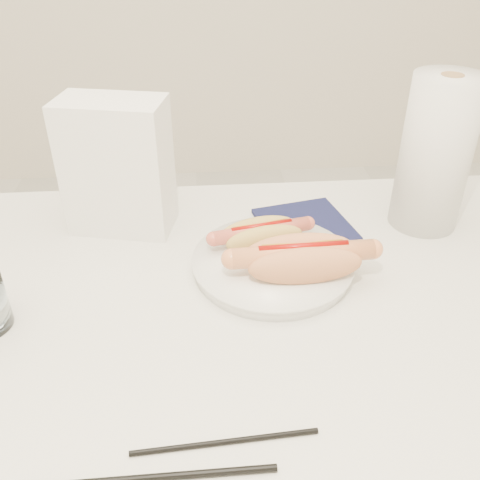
{
  "coord_description": "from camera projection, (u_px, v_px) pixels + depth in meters",
  "views": [
    {
      "loc": [
        0.03,
        -0.51,
        1.22
      ],
      "look_at": [
        0.08,
        0.1,
        0.82
      ],
      "focal_mm": 39.68,
      "sensor_mm": 36.0,
      "label": 1
    }
  ],
  "objects": [
    {
      "name": "table",
      "position": [
        188.0,
        362.0,
        0.72
      ],
      "size": [
        1.2,
        0.8,
        0.75
      ],
      "color": "silver",
      "rests_on": "ground"
    },
    {
      "name": "plate",
      "position": [
        273.0,
        265.0,
        0.79
      ],
      "size": [
        0.29,
        0.29,
        0.02
      ],
      "primitive_type": "cylinder",
      "rotation": [
        0.0,
        0.0,
        0.32
      ],
      "color": "white",
      "rests_on": "table"
    },
    {
      "name": "hotdog_left",
      "position": [
        262.0,
        234.0,
        0.8
      ],
      "size": [
        0.15,
        0.08,
        0.04
      ],
      "rotation": [
        0.0,
        0.0,
        0.22
      ],
      "color": "#D6B155",
      "rests_on": "plate"
    },
    {
      "name": "hotdog_right",
      "position": [
        303.0,
        259.0,
        0.74
      ],
      "size": [
        0.2,
        0.08,
        0.05
      ],
      "rotation": [
        0.0,
        0.0,
        0.04
      ],
      "color": "#E68F59",
      "rests_on": "plate"
    },
    {
      "name": "chopstick_near",
      "position": [
        150.0,
        478.0,
        0.51
      ],
      "size": [
        0.25,
        0.01,
        0.01
      ],
      "primitive_type": "cylinder",
      "rotation": [
        0.0,
        1.57,
        0.01
      ],
      "color": "black",
      "rests_on": "table"
    },
    {
      "name": "chopstick_far",
      "position": [
        225.0,
        442.0,
        0.54
      ],
      "size": [
        0.19,
        0.02,
        0.01
      ],
      "primitive_type": "cylinder",
      "rotation": [
        0.0,
        1.57,
        0.06
      ],
      "color": "black",
      "rests_on": "table"
    },
    {
      "name": "napkin_box",
      "position": [
        117.0,
        167.0,
        0.84
      ],
      "size": [
        0.18,
        0.12,
        0.22
      ],
      "primitive_type": "cube",
      "rotation": [
        0.0,
        0.0,
        -0.22
      ],
      "color": "white",
      "rests_on": "table"
    },
    {
      "name": "navy_napkin",
      "position": [
        305.0,
        225.0,
        0.89
      ],
      "size": [
        0.17,
        0.17,
        0.01
      ],
      "primitive_type": "cube",
      "rotation": [
        0.0,
        0.0,
        0.22
      ],
      "color": "#12163A",
      "rests_on": "table"
    },
    {
      "name": "paper_towel_roll",
      "position": [
        435.0,
        154.0,
        0.84
      ],
      "size": [
        0.12,
        0.12,
        0.25
      ],
      "primitive_type": "cylinder",
      "rotation": [
        0.0,
        0.0,
        0.12
      ],
      "color": "silver",
      "rests_on": "table"
    }
  ]
}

